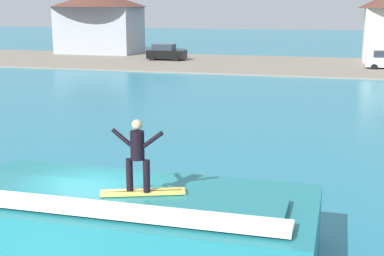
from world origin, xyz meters
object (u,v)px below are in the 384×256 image
(car_near_shore, at_px, (166,53))
(surfer, at_px, (137,152))
(surfboard, at_px, (143,192))
(house_with_chimney, at_px, (99,17))
(wave_crest, at_px, (130,223))

(car_near_shore, bearing_deg, surfer, -72.71)
(surfboard, distance_m, surfer, 0.98)
(surfer, bearing_deg, surfboard, 28.53)
(car_near_shore, xyz_separation_m, house_with_chimney, (-10.71, 6.44, 3.62))
(wave_crest, bearing_deg, car_near_shore, 106.99)
(wave_crest, relative_size, surfer, 5.22)
(wave_crest, height_order, surfer, surfer)
(surfboard, distance_m, car_near_shore, 47.61)
(wave_crest, bearing_deg, surfer, -38.97)
(car_near_shore, distance_m, house_with_chimney, 13.01)
(wave_crest, height_order, car_near_shore, car_near_shore)
(surfer, bearing_deg, car_near_shore, 107.29)
(wave_crest, bearing_deg, house_with_chimney, 115.41)
(wave_crest, distance_m, surfer, 1.95)
(car_near_shore, bearing_deg, surfboard, -72.58)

